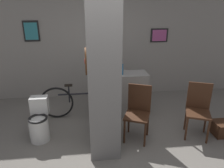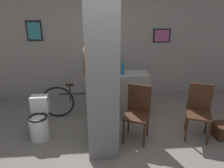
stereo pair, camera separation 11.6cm
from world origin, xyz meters
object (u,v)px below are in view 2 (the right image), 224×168
object	(u,v)px
chair_near_pillar	(138,110)
bottle_tall	(122,69)
bicycle	(84,100)
chair_by_doorway	(199,109)
toilet	(40,121)

from	to	relation	value
chair_near_pillar	bottle_tall	xyz separation A→B (m)	(-0.17, 0.82, 0.52)
chair_near_pillar	bottle_tall	bearing A→B (deg)	124.81
chair_near_pillar	bottle_tall	size ratio (longest dim) A/B	2.90
bottle_tall	bicycle	bearing A→B (deg)	175.71
chair_near_pillar	chair_by_doorway	size ratio (longest dim) A/B	1.00
chair_by_doorway	bicycle	size ratio (longest dim) A/B	0.56
chair_by_doorway	bottle_tall	world-z (taller)	bottle_tall
toilet	chair_near_pillar	world-z (taller)	chair_near_pillar
bottle_tall	chair_near_pillar	bearing A→B (deg)	-78.14
chair_near_pillar	chair_by_doorway	xyz separation A→B (m)	(1.11, -0.04, 0.00)
toilet	bicycle	size ratio (longest dim) A/B	0.42
chair_near_pillar	bicycle	world-z (taller)	chair_near_pillar
toilet	bottle_tall	distance (m)	1.88
chair_near_pillar	bicycle	bearing A→B (deg)	161.31
toilet	bottle_tall	world-z (taller)	bottle_tall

